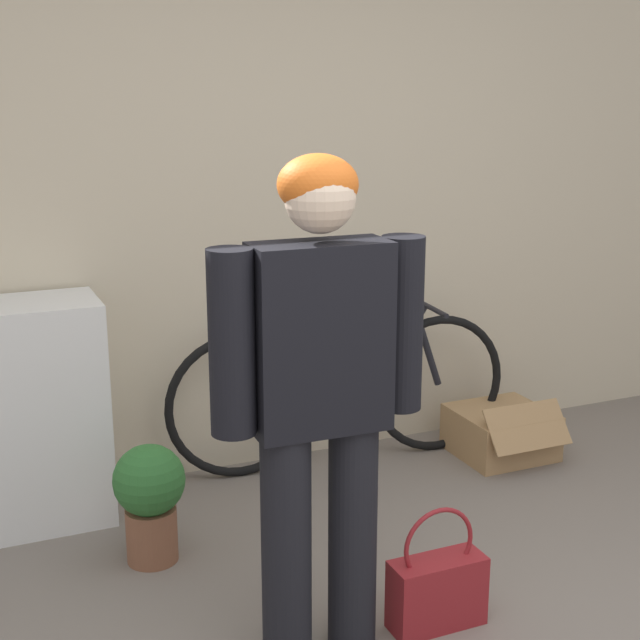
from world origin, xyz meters
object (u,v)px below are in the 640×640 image
bicycle (342,389)px  person (320,384)px  cardboard_box (501,432)px  potted_plant (150,496)px  handbag (437,588)px

bicycle → person: bearing=-112.4°
bicycle → cardboard_box: 0.84m
person → potted_plant: (-0.37, 0.78, -0.64)m
person → bicycle: person is taller
person → cardboard_box: (1.46, 1.11, -0.79)m
bicycle → cardboard_box: size_ratio=3.42×
bicycle → potted_plant: (-1.06, -0.56, -0.11)m
bicycle → handbag: 1.42m
potted_plant → handbag: bearing=-46.1°
person → handbag: size_ratio=3.66×
cardboard_box → potted_plant: potted_plant is taller
handbag → potted_plant: size_ratio=0.92×
person → bicycle: size_ratio=0.93×
bicycle → potted_plant: bicycle is taller
person → cardboard_box: person is taller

